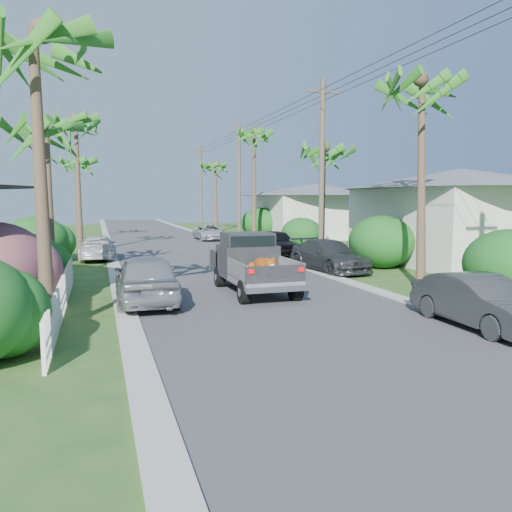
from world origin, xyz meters
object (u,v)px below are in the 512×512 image
object	(u,v)px
palm_l_d	(76,160)
palm_r_a	(425,81)
pickup_truck	(250,262)
palm_r_d	(215,165)
palm_l_b	(46,125)
utility_pole_c	(239,182)
house_right_near	(459,219)
house_right_far	(315,213)
parked_car_rf	(276,243)
utility_pole_d	(201,187)
parked_car_ln	(146,279)
palm_l_c	(76,119)
parked_car_lf	(98,248)
palm_r_c	(254,133)
palm_r_b	(323,148)
palm_l_a	(34,33)
parked_car_rn	(480,302)
utility_pole_b	(322,172)
parked_car_rm	(329,256)
parked_car_rd	(210,232)

from	to	relation	value
palm_l_d	palm_r_a	bearing A→B (deg)	-65.43
pickup_truck	palm_r_d	distance (m)	33.95
palm_l_d	palm_r_d	distance (m)	14.32
palm_l_b	utility_pole_c	xyz separation A→B (m)	(12.40, 16.00, -1.55)
house_right_near	house_right_far	size ratio (longest dim) A/B	1.00
pickup_truck	palm_r_a	size ratio (longest dim) A/B	0.59
parked_car_rf	utility_pole_d	size ratio (longest dim) A/B	0.48
house_right_far	utility_pole_d	world-z (taller)	utility_pole_d
parked_car_ln	palm_r_d	distance (m)	35.97
palm_r_a	house_right_near	world-z (taller)	palm_r_a
palm_r_d	house_right_near	distance (m)	29.10
pickup_truck	house_right_far	xyz separation A→B (m)	(12.88, 22.85, 1.11)
palm_l_d	palm_r_a	distance (m)	30.80
palm_l_b	parked_car_rf	bearing A→B (deg)	25.71
palm_r_a	house_right_near	distance (m)	10.39
palm_l_c	house_right_far	bearing A→B (deg)	22.83
parked_car_lf	house_right_far	bearing A→B (deg)	-143.86
palm_r_c	house_right_near	xyz separation A→B (m)	(6.80, -14.00, -5.89)
parked_car_lf	palm_r_b	bearing A→B (deg)	167.03
palm_l_a	palm_r_c	world-z (taller)	palm_r_c
palm_l_b	palm_l_d	distance (m)	22.00
parked_car_rn	parked_car_ln	size ratio (longest dim) A/B	0.88
palm_l_a	palm_r_b	world-z (taller)	palm_l_a
palm_l_a	utility_pole_d	world-z (taller)	utility_pole_d
parked_car_rf	palm_l_d	xyz separation A→B (m)	(-11.44, 16.35, 5.71)
parked_car_ln	utility_pole_b	xyz separation A→B (m)	(9.20, 7.01, 3.82)
palm_l_c	house_right_far	xyz separation A→B (m)	(19.00, 8.00, -5.79)
parked_car_ln	house_right_near	distance (m)	17.71
parked_car_ln	palm_r_c	world-z (taller)	palm_r_c
parked_car_rm	utility_pole_d	bearing A→B (deg)	82.05
palm_r_a	house_right_near	bearing A→B (deg)	41.85
utility_pole_b	pickup_truck	bearing A→B (deg)	-133.12
parked_car_lf	house_right_near	size ratio (longest dim) A/B	0.49
parked_car_lf	palm_l_c	bearing A→B (deg)	-71.20
parked_car_rn	parked_car_lf	bearing A→B (deg)	118.04
palm_r_b	palm_r_c	bearing A→B (deg)	92.08
parked_car_rn	palm_l_d	size ratio (longest dim) A/B	0.52
palm_l_b	pickup_truck	bearing A→B (deg)	-35.04
palm_r_d	palm_l_d	bearing A→B (deg)	-155.22
parked_car_rn	parked_car_ln	world-z (taller)	parked_car_ln
palm_r_a	parked_car_rn	bearing A→B (deg)	-111.39
parked_car_rf	parked_car_ln	size ratio (longest dim) A/B	0.94
parked_car_rf	palm_r_b	world-z (taller)	palm_r_b
parked_car_rn	palm_r_d	distance (m)	40.13
parked_car_rm	parked_car_rf	bearing A→B (deg)	83.61
pickup_truck	parked_car_rn	size ratio (longest dim) A/B	1.28
parked_car_rd	palm_r_c	distance (m)	8.75
parked_car_rm	palm_l_a	xyz separation A→B (m)	(-11.20, -7.80, 6.24)
utility_pole_d	palm_l_a	bearing A→B (deg)	-106.44
palm_r_a	utility_pole_d	xyz separation A→B (m)	(-0.70, 37.00, -2.82)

